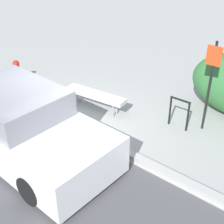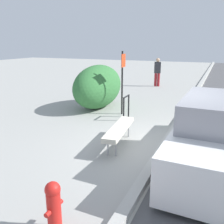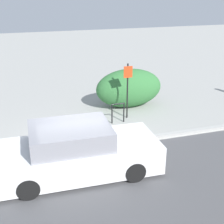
# 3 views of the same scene
# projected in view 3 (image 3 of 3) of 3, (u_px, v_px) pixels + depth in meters

# --- Properties ---
(ground_plane) EXTENTS (60.00, 60.00, 0.00)m
(ground_plane) POSITION_uv_depth(u_px,v_px,m) (78.00, 150.00, 10.47)
(ground_plane) COLOR #9E9E99
(curb) EXTENTS (60.00, 0.20, 0.13)m
(curb) POSITION_uv_depth(u_px,v_px,m) (78.00, 148.00, 10.44)
(curb) COLOR #A8A8A3
(curb) RESTS_ON ground_plane
(bench) EXTENTS (1.87, 0.56, 0.51)m
(bench) POSITION_uv_depth(u_px,v_px,m) (64.00, 126.00, 11.21)
(bench) COLOR #99999E
(bench) RESTS_ON ground_plane
(bike_rack) EXTENTS (0.55, 0.06, 0.83)m
(bike_rack) POSITION_uv_depth(u_px,v_px,m) (118.00, 111.00, 12.39)
(bike_rack) COLOR black
(bike_rack) RESTS_ON ground_plane
(sign_post) EXTENTS (0.36, 0.08, 2.30)m
(sign_post) POSITION_uv_depth(u_px,v_px,m) (128.00, 86.00, 12.52)
(sign_post) COLOR black
(sign_post) RESTS_ON ground_plane
(shrub_hedge) EXTENTS (3.03, 1.54, 1.73)m
(shrub_hedge) POSITION_uv_depth(u_px,v_px,m) (129.00, 88.00, 13.97)
(shrub_hedge) COLOR #337038
(shrub_hedge) RESTS_ON ground_plane
(parked_car_near) EXTENTS (4.72, 2.01, 1.51)m
(parked_car_near) POSITION_uv_depth(u_px,v_px,m) (76.00, 152.00, 8.95)
(parked_car_near) COLOR black
(parked_car_near) RESTS_ON ground_plane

